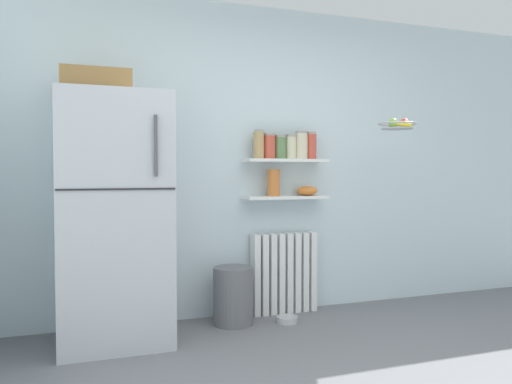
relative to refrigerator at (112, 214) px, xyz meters
The scene contains 17 objects.
ground_plane 1.90m from the refrigerator, 43.05° to the right, with size 7.04×7.04×0.00m, color slate.
back_wall 1.35m from the refrigerator, 18.51° to the left, with size 7.04×0.10×2.60m, color silver.
refrigerator is the anchor object (origin of this frame).
radiator 1.57m from the refrigerator, 10.99° to the left, with size 0.57×0.12×0.68m.
wall_shelf_lower 1.46m from the refrigerator, ahead, with size 0.72×0.22×0.03m, color white.
wall_shelf_upper 1.51m from the refrigerator, ahead, with size 0.72×0.22×0.03m, color white.
storage_jar_0 1.33m from the refrigerator, 11.76° to the left, with size 0.09×0.09×0.24m.
storage_jar_1 1.41m from the refrigerator, 10.91° to the left, with size 0.10×0.10×0.21m.
storage_jar_2 1.50m from the refrigerator, 10.16° to the left, with size 0.10×0.10×0.20m.
storage_jar_3 1.59m from the refrigerator, ahead, with size 0.09×0.09×0.21m.
storage_jar_4 1.69m from the refrigerator, ahead, with size 0.11×0.11×0.24m.
storage_jar_5 1.78m from the refrigerator, ahead, with size 0.09×0.09×0.23m.
vase 1.37m from the refrigerator, 10.62° to the left, with size 0.11×0.11×0.22m, color #CC7033.
shelf_bowl 1.67m from the refrigerator, ahead, with size 0.18×0.18×0.08m, color orange.
trash_bin 1.15m from the refrigerator, ahead, with size 0.31×0.31×0.45m, color slate.
pet_food_bowl 1.60m from the refrigerator, ahead, with size 0.17×0.17×0.05m, color #B7B7BC.
hanging_fruit_basket 2.36m from the refrigerator, ahead, with size 0.31×0.31×0.09m.
Camera 1 is at (-1.53, -2.11, 1.20)m, focal length 36.19 mm.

